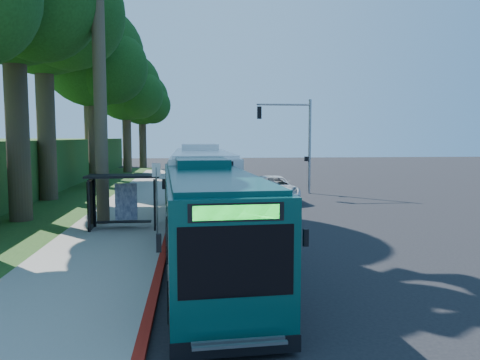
{
  "coord_description": "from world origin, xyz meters",
  "views": [
    {
      "loc": [
        -3.96,
        -24.18,
        4.24
      ],
      "look_at": [
        -1.35,
        1.0,
        1.9
      ],
      "focal_mm": 35.0,
      "sensor_mm": 36.0,
      "label": 1
    }
  ],
  "objects": [
    {
      "name": "ground",
      "position": [
        0.0,
        0.0,
        0.0
      ],
      "size": [
        140.0,
        140.0,
        0.0
      ],
      "primitive_type": "plane",
      "color": "black",
      "rests_on": "ground"
    },
    {
      "name": "sidewalk",
      "position": [
        -7.3,
        0.0,
        0.06
      ],
      "size": [
        4.5,
        70.0,
        0.12
      ],
      "primitive_type": "cube",
      "color": "gray",
      "rests_on": "ground"
    },
    {
      "name": "red_curb",
      "position": [
        -5.0,
        -4.0,
        0.07
      ],
      "size": [
        0.25,
        30.0,
        0.13
      ],
      "primitive_type": "cube",
      "color": "#9E1A11",
      "rests_on": "ground"
    },
    {
      "name": "grass_verge",
      "position": [
        -13.0,
        5.0,
        0.03
      ],
      "size": [
        8.0,
        70.0,
        0.06
      ],
      "primitive_type": "cube",
      "color": "#234719",
      "rests_on": "ground"
    },
    {
      "name": "bus_shelter",
      "position": [
        -7.26,
        -2.86,
        1.81
      ],
      "size": [
        3.2,
        1.51,
        2.55
      ],
      "color": "black",
      "rests_on": "ground"
    },
    {
      "name": "stop_sign_pole",
      "position": [
        -5.4,
        -5.0,
        2.08
      ],
      "size": [
        0.35,
        0.06,
        3.17
      ],
      "color": "gray",
      "rests_on": "ground"
    },
    {
      "name": "traffic_signal_pole",
      "position": [
        3.78,
        10.0,
        4.42
      ],
      "size": [
        4.1,
        0.3,
        7.0
      ],
      "color": "gray",
      "rests_on": "ground"
    },
    {
      "name": "tree_1",
      "position": [
        -13.37,
        7.98,
        12.73
      ],
      "size": [
        10.5,
        10.0,
        18.26
      ],
      "color": "#382B1E",
      "rests_on": "ground"
    },
    {
      "name": "tree_2",
      "position": [
        -11.89,
        15.98,
        10.48
      ],
      "size": [
        8.82,
        8.4,
        15.12
      ],
      "color": "#382B1E",
      "rests_on": "ground"
    },
    {
      "name": "tree_3",
      "position": [
        -13.88,
        23.98,
        11.98
      ],
      "size": [
        10.08,
        9.6,
        17.28
      ],
      "color": "#382B1E",
      "rests_on": "ground"
    },
    {
      "name": "tree_4",
      "position": [
        -11.4,
        31.98,
        9.73
      ],
      "size": [
        8.4,
        8.0,
        14.14
      ],
      "color": "#382B1E",
      "rests_on": "ground"
    },
    {
      "name": "tree_5",
      "position": [
        -10.41,
        39.99,
        8.96
      ],
      "size": [
        7.35,
        7.0,
        12.86
      ],
      "color": "#382B1E",
      "rests_on": "ground"
    },
    {
      "name": "white_bus",
      "position": [
        -3.5,
        -0.71,
        1.88
      ],
      "size": [
        2.9,
        12.94,
        3.85
      ],
      "rotation": [
        0.0,
        0.0,
        0.01
      ],
      "color": "silver",
      "rests_on": "ground"
    },
    {
      "name": "teal_bus",
      "position": [
        -3.51,
        -9.83,
        1.7
      ],
      "size": [
        3.2,
        11.85,
        3.49
      ],
      "rotation": [
        0.0,
        0.0,
        0.06
      ],
      "color": "#0B3C39",
      "rests_on": "ground"
    },
    {
      "name": "pickup",
      "position": [
        1.37,
        6.32,
        0.82
      ],
      "size": [
        2.95,
        5.98,
        1.63
      ],
      "primitive_type": "imported",
      "rotation": [
        0.0,
        0.0,
        0.04
      ],
      "color": "silver",
      "rests_on": "ground"
    }
  ]
}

